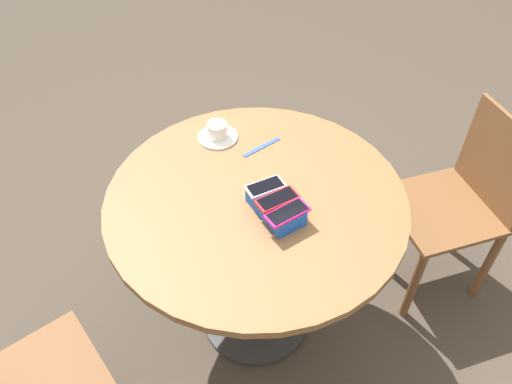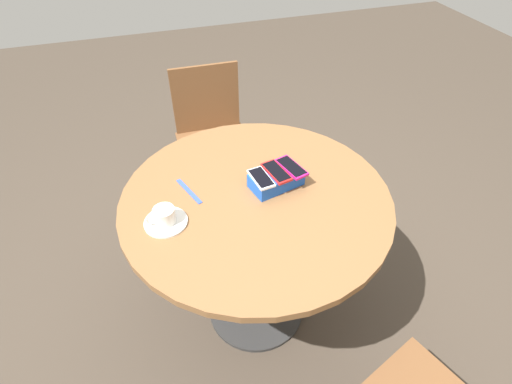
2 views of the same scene
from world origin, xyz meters
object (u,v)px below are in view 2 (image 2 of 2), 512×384
object	(u,v)px
phone_box	(276,180)
phone_red	(276,172)
phone_white	(261,178)
round_table	(256,220)
phone_magenta	(291,167)
lanyard_strap	(189,191)
coffee_cup	(164,215)
chair_near_window	(213,140)
saucer	(166,222)

from	to	relation	value
phone_box	phone_red	size ratio (longest dim) A/B	1.47
phone_white	round_table	bearing A→B (deg)	40.44
phone_magenta	phone_white	size ratio (longest dim) A/B	1.14
phone_box	lanyard_strap	distance (m)	0.33
coffee_cup	chair_near_window	bearing A→B (deg)	-111.47
chair_near_window	phone_box	bearing A→B (deg)	95.20
saucer	lanyard_strap	xyz separation A→B (m)	(-0.11, -0.14, -0.00)
phone_box	phone_white	bearing A→B (deg)	10.82
phone_box	lanyard_strap	size ratio (longest dim) A/B	1.29
phone_box	chair_near_window	bearing A→B (deg)	-84.80
phone_box	lanyard_strap	bearing A→B (deg)	-11.48
phone_white	chair_near_window	world-z (taller)	chair_near_window
round_table	phone_magenta	xyz separation A→B (m)	(-0.16, -0.05, 0.19)
phone_red	phone_white	distance (m)	0.07
lanyard_strap	phone_red	bearing A→B (deg)	169.28
coffee_cup	lanyard_strap	distance (m)	0.18
round_table	phone_box	bearing A→B (deg)	-159.00
round_table	lanyard_strap	bearing A→B (deg)	-23.41
phone_box	round_table	bearing A→B (deg)	21.00
round_table	phone_red	xyz separation A→B (m)	(-0.09, -0.04, 0.19)
phone_red	lanyard_strap	bearing A→B (deg)	-10.72
phone_magenta	phone_white	distance (m)	0.13
phone_magenta	phone_red	size ratio (longest dim) A/B	1.03
round_table	phone_box	xyz separation A→B (m)	(-0.09, -0.04, 0.16)
phone_box	phone_red	world-z (taller)	phone_red
round_table	phone_white	xyz separation A→B (m)	(-0.03, -0.02, 0.19)
phone_red	coffee_cup	world-z (taller)	phone_red
round_table	coffee_cup	world-z (taller)	coffee_cup
round_table	chair_near_window	world-z (taller)	chair_near_window
phone_box	coffee_cup	distance (m)	0.44
chair_near_window	coffee_cup	bearing A→B (deg)	68.53
coffee_cup	phone_box	bearing A→B (deg)	-170.51
phone_magenta	phone_red	world-z (taller)	same
phone_magenta	coffee_cup	bearing A→B (deg)	9.77
phone_magenta	phone_white	xyz separation A→B (m)	(0.13, 0.03, -0.00)
phone_magenta	lanyard_strap	bearing A→B (deg)	-7.67
chair_near_window	saucer	bearing A→B (deg)	68.66
phone_red	phone_white	bearing A→B (deg)	14.14
phone_magenta	phone_white	bearing A→B (deg)	11.23
phone_red	saucer	bearing A→B (deg)	10.04
coffee_cup	phone_white	bearing A→B (deg)	-170.74
phone_box	phone_magenta	size ratio (longest dim) A/B	1.42
phone_magenta	chair_near_window	size ratio (longest dim) A/B	0.18
phone_magenta	saucer	size ratio (longest dim) A/B	1.00
phone_magenta	coffee_cup	size ratio (longest dim) A/B	1.48
phone_magenta	chair_near_window	world-z (taller)	chair_near_window
round_table	coffee_cup	distance (m)	0.38
phone_box	lanyard_strap	xyz separation A→B (m)	(0.33, -0.07, -0.03)
phone_magenta	lanyard_strap	size ratio (longest dim) A/B	0.91
phone_red	phone_white	world-z (taller)	phone_red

